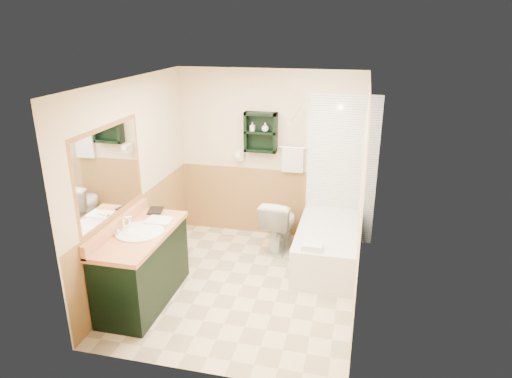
# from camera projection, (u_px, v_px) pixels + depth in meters

# --- Properties ---
(floor) EXTENTS (3.00, 3.00, 0.00)m
(floor) POSITION_uv_depth(u_px,v_px,m) (243.00, 285.00, 5.48)
(floor) COLOR beige
(floor) RESTS_ON ground
(back_wall) EXTENTS (2.60, 0.04, 2.40)m
(back_wall) POSITION_uv_depth(u_px,v_px,m) (269.00, 155.00, 6.46)
(back_wall) COLOR beige
(back_wall) RESTS_ON ground
(left_wall) EXTENTS (0.04, 3.00, 2.40)m
(left_wall) POSITION_uv_depth(u_px,v_px,m) (133.00, 182.00, 5.35)
(left_wall) COLOR beige
(left_wall) RESTS_ON ground
(right_wall) EXTENTS (0.04, 3.00, 2.40)m
(right_wall) POSITION_uv_depth(u_px,v_px,m) (363.00, 201.00, 4.79)
(right_wall) COLOR beige
(right_wall) RESTS_ON ground
(ceiling) EXTENTS (2.60, 3.00, 0.04)m
(ceiling) POSITION_uv_depth(u_px,v_px,m) (240.00, 79.00, 4.65)
(ceiling) COLOR white
(ceiling) RESTS_ON back_wall
(wainscot_left) EXTENTS (2.98, 2.98, 1.00)m
(wainscot_left) POSITION_uv_depth(u_px,v_px,m) (141.00, 237.00, 5.58)
(wainscot_left) COLOR tan
(wainscot_left) RESTS_ON left_wall
(wainscot_back) EXTENTS (2.58, 2.58, 1.00)m
(wainscot_back) POSITION_uv_depth(u_px,v_px,m) (268.00, 202.00, 6.67)
(wainscot_back) COLOR tan
(wainscot_back) RESTS_ON back_wall
(mirror_frame) EXTENTS (1.30, 1.30, 1.00)m
(mirror_frame) POSITION_uv_depth(u_px,v_px,m) (110.00, 172.00, 4.74)
(mirror_frame) COLOR #985831
(mirror_frame) RESTS_ON left_wall
(mirror_glass) EXTENTS (1.20, 1.20, 0.90)m
(mirror_glass) POSITION_uv_depth(u_px,v_px,m) (110.00, 173.00, 4.73)
(mirror_glass) COLOR white
(mirror_glass) RESTS_ON left_wall
(tile_right) EXTENTS (1.50, 1.50, 2.10)m
(tile_right) POSITION_uv_depth(u_px,v_px,m) (359.00, 190.00, 5.53)
(tile_right) COLOR white
(tile_right) RESTS_ON right_wall
(tile_back) EXTENTS (0.95, 0.95, 2.10)m
(tile_back) POSITION_uv_depth(u_px,v_px,m) (342.00, 171.00, 6.25)
(tile_back) COLOR white
(tile_back) RESTS_ON back_wall
(tile_accent) EXTENTS (1.50, 1.50, 0.10)m
(tile_accent) POSITION_uv_depth(u_px,v_px,m) (364.00, 121.00, 5.24)
(tile_accent) COLOR #134429
(tile_accent) RESTS_ON right_wall
(wall_shelf) EXTENTS (0.45, 0.15, 0.55)m
(wall_shelf) POSITION_uv_depth(u_px,v_px,m) (261.00, 132.00, 6.26)
(wall_shelf) COLOR black
(wall_shelf) RESTS_ON back_wall
(hair_dryer) EXTENTS (0.10, 0.24, 0.18)m
(hair_dryer) POSITION_uv_depth(u_px,v_px,m) (240.00, 155.00, 6.46)
(hair_dryer) COLOR white
(hair_dryer) RESTS_ON back_wall
(towel_bar) EXTENTS (0.40, 0.06, 0.40)m
(towel_bar) POSITION_uv_depth(u_px,v_px,m) (293.00, 148.00, 6.27)
(towel_bar) COLOR silver
(towel_bar) RESTS_ON back_wall
(curtain_rod) EXTENTS (0.03, 1.60, 0.03)m
(curtain_rod) POSITION_uv_depth(u_px,v_px,m) (301.00, 110.00, 5.37)
(curtain_rod) COLOR silver
(curtain_rod) RESTS_ON back_wall
(shower_curtain) EXTENTS (1.05, 1.05, 1.70)m
(shower_curtain) POSITION_uv_depth(u_px,v_px,m) (300.00, 174.00, 5.82)
(shower_curtain) COLOR beige
(shower_curtain) RESTS_ON curtain_rod
(vanity) EXTENTS (0.59, 1.33, 0.84)m
(vanity) POSITION_uv_depth(u_px,v_px,m) (143.00, 267.00, 5.05)
(vanity) COLOR black
(vanity) RESTS_ON ground
(bathtub) EXTENTS (0.75, 1.50, 0.50)m
(bathtub) POSITION_uv_depth(u_px,v_px,m) (327.00, 246.00, 5.90)
(bathtub) COLOR white
(bathtub) RESTS_ON ground
(toilet) EXTENTS (0.49, 0.78, 0.72)m
(toilet) POSITION_uv_depth(u_px,v_px,m) (280.00, 224.00, 6.27)
(toilet) COLOR white
(toilet) RESTS_ON ground
(counter_towel) EXTENTS (0.28, 0.22, 0.04)m
(counter_towel) POSITION_uv_depth(u_px,v_px,m) (159.00, 221.00, 5.13)
(counter_towel) COLOR silver
(counter_towel) RESTS_ON vanity
(vanity_book) EXTENTS (0.17, 0.06, 0.23)m
(vanity_book) POSITION_uv_depth(u_px,v_px,m) (148.00, 203.00, 5.41)
(vanity_book) COLOR black
(vanity_book) RESTS_ON vanity
(tub_towel) EXTENTS (0.24, 0.20, 0.07)m
(tub_towel) POSITION_uv_depth(u_px,v_px,m) (312.00, 246.00, 5.27)
(tub_towel) COLOR silver
(tub_towel) RESTS_ON bathtub
(soap_bottle_a) EXTENTS (0.07, 0.13, 0.06)m
(soap_bottle_a) POSITION_uv_depth(u_px,v_px,m) (252.00, 129.00, 6.26)
(soap_bottle_a) COLOR white
(soap_bottle_a) RESTS_ON wall_shelf
(soap_bottle_b) EXTENTS (0.13, 0.15, 0.10)m
(soap_bottle_b) POSITION_uv_depth(u_px,v_px,m) (265.00, 128.00, 6.22)
(soap_bottle_b) COLOR white
(soap_bottle_b) RESTS_ON wall_shelf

